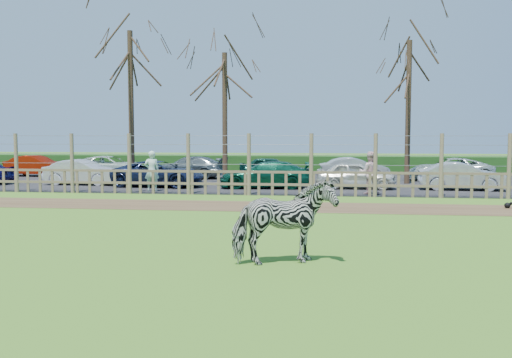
# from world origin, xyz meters

# --- Properties ---
(ground) EXTENTS (120.00, 120.00, 0.00)m
(ground) POSITION_xyz_m (0.00, 0.00, 0.00)
(ground) COLOR #6EA231
(ground) RESTS_ON ground
(dirt_strip) EXTENTS (34.00, 2.80, 0.01)m
(dirt_strip) POSITION_xyz_m (0.00, 4.50, 0.01)
(dirt_strip) COLOR brown
(dirt_strip) RESTS_ON ground
(asphalt) EXTENTS (44.00, 13.00, 0.04)m
(asphalt) POSITION_xyz_m (0.00, 14.50, 0.02)
(asphalt) COLOR #232326
(asphalt) RESTS_ON ground
(hedge) EXTENTS (46.00, 2.00, 1.10)m
(hedge) POSITION_xyz_m (0.00, 21.50, 0.55)
(hedge) COLOR #1E4716
(hedge) RESTS_ON ground
(fence) EXTENTS (30.16, 0.16, 2.50)m
(fence) POSITION_xyz_m (0.00, 8.00, 0.80)
(fence) COLOR brown
(fence) RESTS_ON ground
(tree_left) EXTENTS (4.80, 4.80, 7.88)m
(tree_left) POSITION_xyz_m (-6.50, 12.50, 5.62)
(tree_left) COLOR #3D2B1E
(tree_left) RESTS_ON ground
(tree_mid) EXTENTS (4.80, 4.80, 6.83)m
(tree_mid) POSITION_xyz_m (-2.00, 13.50, 4.87)
(tree_mid) COLOR #3D2B1E
(tree_mid) RESTS_ON ground
(tree_right) EXTENTS (4.80, 4.80, 7.35)m
(tree_right) POSITION_xyz_m (7.00, 14.00, 5.24)
(tree_right) COLOR #3D2B1E
(tree_right) RESTS_ON ground
(zebra) EXTENTS (2.11, 1.54, 1.62)m
(zebra) POSITION_xyz_m (2.38, -4.04, 0.81)
(zebra) COLOR gray
(zebra) RESTS_ON ground
(visitor_a) EXTENTS (0.71, 0.56, 1.72)m
(visitor_a) POSITION_xyz_m (-4.29, 8.75, 0.90)
(visitor_a) COLOR silver
(visitor_a) RESTS_ON asphalt
(visitor_b) EXTENTS (0.84, 0.66, 1.72)m
(visitor_b) POSITION_xyz_m (4.83, 8.72, 0.90)
(visitor_b) COLOR beige
(visitor_b) RESTS_ON asphalt
(crow) EXTENTS (0.27, 0.20, 0.22)m
(crow) POSITION_xyz_m (9.12, 5.05, 0.11)
(crow) COLOR black
(crow) RESTS_ON ground
(car_1) EXTENTS (3.69, 1.42, 1.20)m
(car_1) POSITION_xyz_m (-8.58, 11.39, 0.64)
(car_1) COLOR silver
(car_1) RESTS_ON asphalt
(car_2) EXTENTS (4.50, 2.41, 1.20)m
(car_2) POSITION_xyz_m (-4.62, 10.86, 0.64)
(car_2) COLOR #1B2546
(car_2) RESTS_ON asphalt
(car_3) EXTENTS (4.25, 2.00, 1.20)m
(car_3) POSITION_xyz_m (0.36, 10.79, 0.64)
(car_3) COLOR #0C4F36
(car_3) RESTS_ON asphalt
(car_4) EXTENTS (3.60, 1.62, 1.20)m
(car_4) POSITION_xyz_m (4.40, 11.05, 0.64)
(car_4) COLOR silver
(car_4) RESTS_ON asphalt
(car_5) EXTENTS (3.72, 1.51, 1.20)m
(car_5) POSITION_xyz_m (8.95, 11.02, 0.64)
(car_5) COLOR #B9BABD
(car_5) RESTS_ON asphalt
(car_7) EXTENTS (3.74, 1.57, 1.20)m
(car_7) POSITION_xyz_m (-13.61, 16.31, 0.64)
(car_7) COLOR #951806
(car_7) RESTS_ON asphalt
(car_8) EXTENTS (4.35, 2.07, 1.20)m
(car_8) POSITION_xyz_m (-9.20, 16.28, 0.64)
(car_8) COLOR silver
(car_8) RESTS_ON asphalt
(car_9) EXTENTS (4.29, 2.09, 1.20)m
(car_9) POSITION_xyz_m (-4.50, 16.00, 0.64)
(car_9) COLOR slate
(car_9) RESTS_ON asphalt
(car_10) EXTENTS (3.54, 1.47, 1.20)m
(car_10) POSITION_xyz_m (0.11, 15.96, 0.64)
(car_10) COLOR #114334
(car_10) RESTS_ON asphalt
(car_11) EXTENTS (3.75, 1.64, 1.20)m
(car_11) POSITION_xyz_m (4.51, 15.70, 0.64)
(car_11) COLOR #B3B7B4
(car_11) RESTS_ON asphalt
(car_12) EXTENTS (4.42, 2.23, 1.20)m
(car_12) POSITION_xyz_m (9.42, 15.94, 0.64)
(car_12) COLOR #B8C4B8
(car_12) RESTS_ON asphalt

